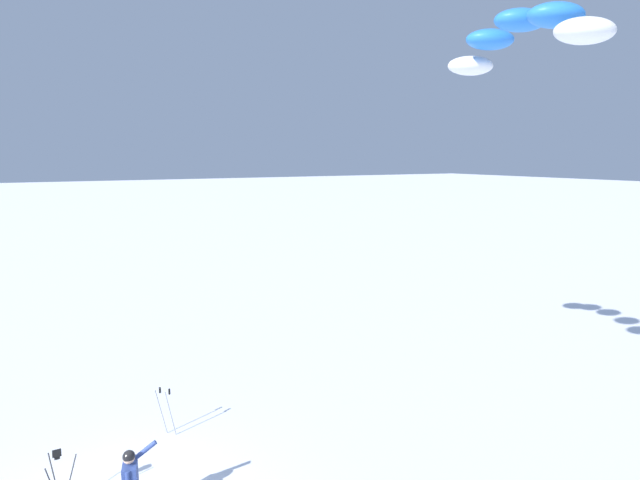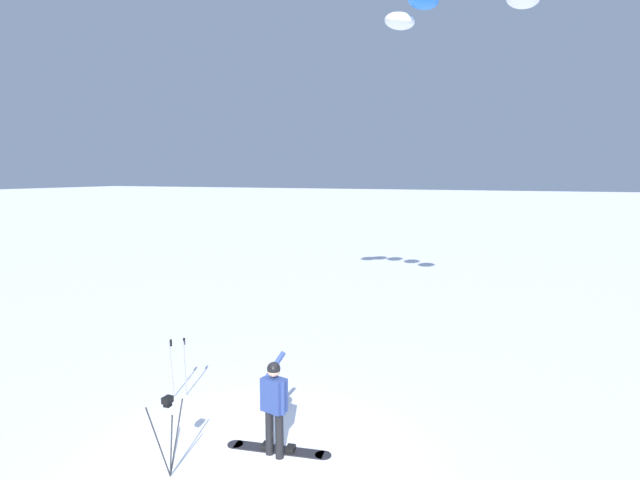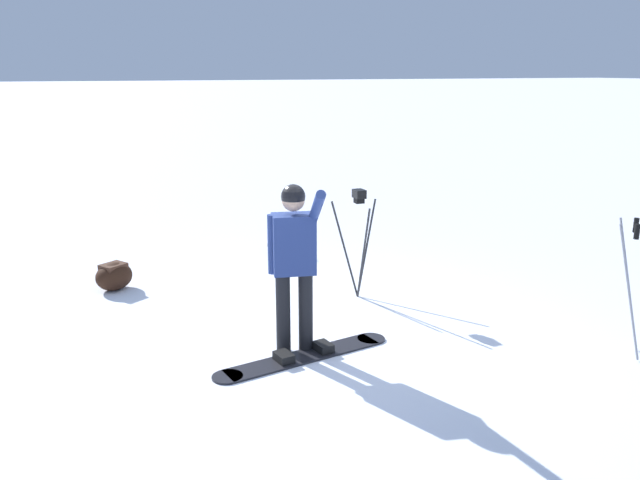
{
  "view_description": "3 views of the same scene",
  "coord_description": "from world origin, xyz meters",
  "px_view_note": "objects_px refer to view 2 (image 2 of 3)",
  "views": [
    {
      "loc": [
        9.23,
        -0.58,
        7.05
      ],
      "look_at": [
        0.72,
        4.05,
        5.41
      ],
      "focal_mm": 27.58,
      "sensor_mm": 36.0,
      "label": 1
    },
    {
      "loc": [
        4.26,
        -7.17,
        4.78
      ],
      "look_at": [
        0.25,
        2.11,
        3.5
      ],
      "focal_mm": 29.55,
      "sensor_mm": 36.0,
      "label": 2
    },
    {
      "loc": [
        2.16,
        5.84,
        2.69
      ],
      "look_at": [
        -0.39,
        -0.56,
        0.87
      ],
      "focal_mm": 36.41,
      "sensor_mm": 36.0,
      "label": 3
    }
  ],
  "objects_px": {
    "snowboarder": "(274,399)",
    "camera_tripod": "(168,420)",
    "ski_poles": "(178,360)",
    "snowboard": "(278,449)"
  },
  "relations": [
    {
      "from": "snowboarder",
      "to": "snowboard",
      "type": "xyz_separation_m",
      "value": [
        -0.03,
        0.18,
        -0.99
      ]
    },
    {
      "from": "ski_poles",
      "to": "camera_tripod",
      "type": "bearing_deg",
      "value": -54.55
    },
    {
      "from": "snowboarder",
      "to": "snowboard",
      "type": "distance_m",
      "value": 1.0
    },
    {
      "from": "snowboarder",
      "to": "camera_tripod",
      "type": "height_order",
      "value": "snowboarder"
    },
    {
      "from": "snowboard",
      "to": "camera_tripod",
      "type": "xyz_separation_m",
      "value": [
        -1.21,
        -1.38,
        0.93
      ]
    },
    {
      "from": "snowboard",
      "to": "camera_tripod",
      "type": "bearing_deg",
      "value": -131.2
    },
    {
      "from": "snowboarder",
      "to": "camera_tripod",
      "type": "distance_m",
      "value": 1.73
    },
    {
      "from": "snowboarder",
      "to": "snowboard",
      "type": "height_order",
      "value": "snowboarder"
    },
    {
      "from": "snowboarder",
      "to": "ski_poles",
      "type": "bearing_deg",
      "value": 157.77
    },
    {
      "from": "snowboard",
      "to": "camera_tripod",
      "type": "distance_m",
      "value": 2.06
    }
  ]
}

